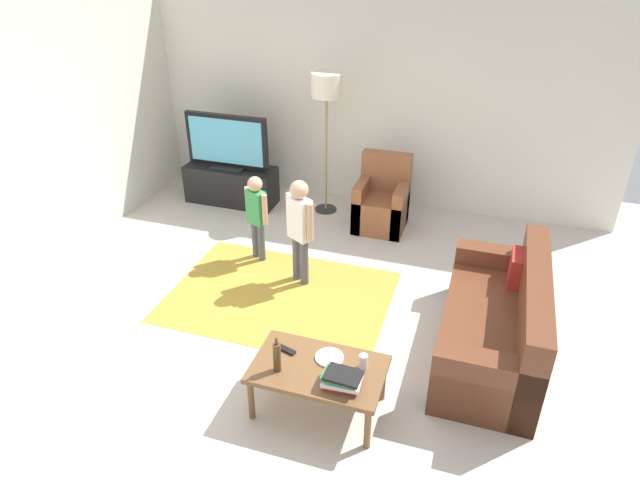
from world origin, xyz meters
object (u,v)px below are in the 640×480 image
tv_remote (286,349)px  soda_can (363,361)px  bottle (277,357)px  couch (500,327)px  tv (227,142)px  child_near_tv (257,211)px  tv_stand (231,185)px  coffee_table (318,372)px  child_center (300,223)px  book_stack (342,379)px  floor_lamp (326,93)px  plate (329,357)px  armchair (382,204)px

tv_remote → soda_can: (0.62, 0.00, 0.05)m
bottle → couch: bearing=37.6°
tv → child_near_tv: (0.92, -1.20, -0.25)m
tv_stand → tv: 0.60m
coffee_table → soda_can: 0.35m
child_near_tv → child_center: size_ratio=0.86×
child_near_tv → book_stack: size_ratio=3.43×
floor_lamp → coffee_table: size_ratio=1.78×
tv → plate: (2.30, -3.00, -0.42)m
tv → child_near_tv: 1.53m
tv_stand → armchair: size_ratio=1.33×
book_stack → soda_can: size_ratio=2.41×
couch → soda_can: couch is taller
book_stack → tv: bearing=127.3°
tv_remote → child_center: bearing=122.2°
tv_stand → plate: (2.30, -3.02, 0.18)m
bottle → book_stack: bearing=-0.1°
couch → child_near_tv: (-2.62, 0.82, 0.31)m
child_center → tv_remote: size_ratio=6.78×
tv → armchair: size_ratio=1.22×
couch → coffee_table: (-1.29, -1.09, 0.08)m
armchair → plate: (0.24, -2.98, 0.13)m
coffee_table → book_stack: book_stack is taller
couch → child_near_tv: size_ratio=1.81×
child_near_tv → armchair: bearing=46.2°
coffee_table → book_stack: (0.22, -0.12, 0.11)m
coffee_table → child_near_tv: bearing=124.7°
armchair → tv_remote: armchair is taller
armchair → plate: size_ratio=4.09×
child_near_tv → child_center: (0.60, -0.29, 0.10)m
bottle → tv_remote: size_ratio=1.80×
tv → child_center: 2.13m
tv_remote → soda_can: soda_can is taller
book_stack → tv_remote: book_stack is taller
tv_stand → bottle: bottle is taller
plate → tv_remote: bearing=-176.7°
bottle → soda_can: 0.64m
floor_lamp → child_center: size_ratio=1.55×
child_center → soda_can: bearing=-55.6°
child_near_tv → plate: (1.38, -1.79, -0.17)m
tv → armchair: bearing=-0.5°
tv → bottle: size_ratio=3.60×
tv_remote → bottle: bearing=-68.2°
floor_lamp → armchair: bearing=-13.8°
floor_lamp → tv_remote: (0.67, -3.19, -1.11)m
floor_lamp → plate: (1.02, -3.17, -1.12)m
armchair → book_stack: armchair is taller
tv_stand → child_near_tv: child_near_tv is taller
couch → floor_lamp: bearing=135.9°
child_near_tv → book_stack: child_near_tv is taller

